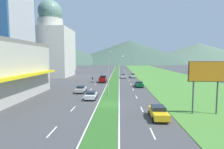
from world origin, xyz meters
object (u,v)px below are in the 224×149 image
object	(u,v)px
car_0	(123,76)
car_4	(158,112)
car_5	(133,76)
car_1	(139,84)
billboard_roadside	(206,75)
car_2	(91,95)
car_3	(81,89)
pickup_truck_0	(103,79)
street_lamp_near	(110,72)
street_lamp_mid	(116,63)
motorcycle_rider	(92,80)

from	to	relation	value
car_0	car_4	world-z (taller)	car_4
car_5	car_1	bearing A→B (deg)	0.07
billboard_roadside	car_2	bearing A→B (deg)	153.01
car_3	car_4	bearing A→B (deg)	-141.76
car_2	car_1	bearing A→B (deg)	-34.90
billboard_roadside	car_0	size ratio (longest dim) A/B	1.58
pickup_truck_0	billboard_roadside	bearing A→B (deg)	-152.88
street_lamp_near	car_5	distance (m)	35.03
street_lamp_mid	car_4	size ratio (longest dim) A/B	2.37
car_3	motorcycle_rider	bearing A→B (deg)	-0.03
street_lamp_mid	car_2	xyz separation A→B (m)	(-4.00, -34.79, -5.19)
billboard_roadside	car_4	world-z (taller)	billboard_roadside
street_lamp_near	car_4	size ratio (longest dim) A/B	1.87
street_lamp_near	street_lamp_mid	size ratio (longest dim) A/B	0.79
car_0	car_3	size ratio (longest dim) A/B	1.03
street_lamp_near	car_2	distance (m)	6.40
car_4	car_5	bearing A→B (deg)	179.59
billboard_roadside	car_3	xyz separation A→B (m)	(-19.84, 14.89, -4.59)
billboard_roadside	car_4	size ratio (longest dim) A/B	1.62
pickup_truck_0	motorcycle_rider	distance (m)	3.25
street_lamp_mid	car_2	distance (m)	35.41
car_1	car_2	bearing A→B (deg)	-34.90
street_lamp_near	pickup_truck_0	world-z (taller)	street_lamp_near
billboard_roadside	pickup_truck_0	size ratio (longest dim) A/B	1.32
car_1	car_5	size ratio (longest dim) A/B	1.08
billboard_roadside	car_0	distance (m)	46.43
street_lamp_near	street_lamp_mid	bearing A→B (deg)	88.73
street_lamp_near	billboard_roadside	xyz separation A→B (m)	(13.29, -12.11, 0.53)
street_lamp_near	car_1	size ratio (longest dim) A/B	1.81
car_1	car_4	xyz separation A→B (m)	(-0.37, -25.35, 0.04)
billboard_roadside	car_4	bearing A→B (deg)	-163.31
car_5	pickup_truck_0	bearing A→B (deg)	-37.06
street_lamp_near	car_0	bearing A→B (deg)	84.17
car_2	motorcycle_rider	bearing A→B (deg)	7.78
pickup_truck_0	car_5	bearing A→B (deg)	-37.06
car_3	pickup_truck_0	bearing A→B (deg)	-10.47
car_0	car_5	xyz separation A→B (m)	(3.71, 1.06, 0.04)
car_0	car_4	distance (m)	47.21
car_2	car_5	xyz separation A→B (m)	(10.39, 37.73, 0.05)
car_1	car_4	bearing A→B (deg)	-0.84
car_3	street_lamp_mid	bearing A→B (deg)	-14.33
billboard_roadside	motorcycle_rider	bearing A→B (deg)	121.70
car_1	car_3	world-z (taller)	car_3
pickup_truck_0	street_lamp_mid	bearing A→B (deg)	-20.31
street_lamp_mid	pickup_truck_0	world-z (taller)	street_lamp_mid
pickup_truck_0	car_0	bearing A→B (deg)	-27.75
motorcycle_rider	car_0	bearing A→B (deg)	-37.30
pickup_truck_0	motorcycle_rider	xyz separation A→B (m)	(-3.23, -0.31, -0.24)
car_3	car_4	xyz separation A→B (m)	(13.28, -16.85, 0.03)
car_1	motorcycle_rider	distance (m)	16.20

